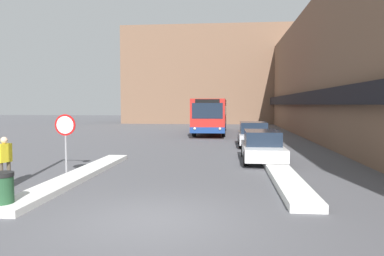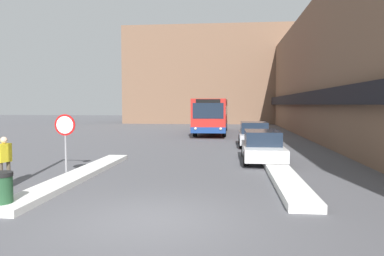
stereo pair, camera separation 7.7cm
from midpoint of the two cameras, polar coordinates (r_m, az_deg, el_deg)
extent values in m
plane|color=#515156|center=(8.74, -5.90, -13.76)|extent=(160.00, 160.00, 0.00)
cube|color=brown|center=(33.30, 20.52, 7.59)|extent=(5.00, 60.00, 10.11)
cube|color=black|center=(32.63, 15.75, 4.24)|extent=(0.50, 60.00, 0.90)
cube|color=brown|center=(53.81, 4.15, 7.86)|extent=(26.00, 8.00, 13.23)
cube|color=silver|center=(13.94, -16.75, -6.93)|extent=(0.90, 9.42, 0.19)
cube|color=silver|center=(13.20, 14.12, -7.40)|extent=(0.90, 7.67, 0.22)
cube|color=red|center=(33.79, 3.12, 2.14)|extent=(2.63, 11.51, 2.61)
cube|color=navy|center=(33.84, 3.12, 0.32)|extent=(2.65, 11.53, 0.46)
cube|color=#192333|center=(33.79, 3.13, 2.76)|extent=(2.66, 10.59, 0.72)
cube|color=#192333|center=(28.03, 2.54, 2.64)|extent=(2.32, 0.03, 1.17)
cube|color=black|center=(28.03, 2.54, 4.14)|extent=(1.84, 0.03, 0.28)
sphere|color=#F2EAC6|center=(28.15, 0.60, -0.09)|extent=(0.20, 0.20, 0.20)
sphere|color=#F2EAC6|center=(28.03, 4.46, -0.12)|extent=(0.20, 0.20, 0.20)
cylinder|color=black|center=(30.38, 0.53, -0.34)|extent=(0.28, 1.04, 1.04)
cylinder|color=black|center=(30.25, 5.04, -0.37)|extent=(0.28, 1.04, 1.04)
cylinder|color=black|center=(37.48, 1.56, 0.41)|extent=(0.28, 1.04, 1.04)
cylinder|color=black|center=(37.37, 5.22, 0.39)|extent=(0.28, 1.04, 1.04)
cube|color=silver|center=(17.47, 10.77, -3.35)|extent=(1.75, 4.67, 0.52)
cube|color=#192333|center=(17.52, 10.76, -1.43)|extent=(1.54, 2.57, 0.63)
cylinder|color=black|center=(16.16, 14.02, -4.67)|extent=(0.20, 0.62, 0.62)
cylinder|color=black|center=(16.01, 8.35, -4.67)|extent=(0.20, 0.62, 0.62)
cylinder|color=black|center=(19.00, 12.80, -3.42)|extent=(0.20, 0.62, 0.62)
cylinder|color=black|center=(18.88, 7.98, -3.41)|extent=(0.20, 0.62, 0.62)
cube|color=#B7B7BC|center=(23.74, 9.50, -1.44)|extent=(1.82, 4.33, 0.58)
cube|color=#192333|center=(23.80, 9.50, 0.09)|extent=(1.60, 2.38, 0.68)
cylinder|color=black|center=(22.49, 11.82, -2.33)|extent=(0.20, 0.63, 0.63)
cylinder|color=black|center=(22.38, 7.58, -2.31)|extent=(0.20, 0.63, 0.63)
cylinder|color=black|center=(25.16, 11.20, -1.70)|extent=(0.20, 0.63, 0.63)
cylinder|color=black|center=(25.06, 7.41, -1.68)|extent=(0.20, 0.63, 0.63)
cylinder|color=gray|center=(14.12, -18.55, -2.58)|extent=(0.07, 0.07, 2.26)
cylinder|color=red|center=(14.05, -18.65, 0.45)|extent=(0.76, 0.03, 0.76)
cylinder|color=white|center=(14.03, -18.67, 0.45)|extent=(0.62, 0.02, 0.62)
cylinder|color=brown|center=(13.27, -26.94, -6.40)|extent=(0.12, 0.12, 0.78)
cylinder|color=brown|center=(13.44, -26.00, -6.25)|extent=(0.12, 0.12, 0.78)
cube|color=yellow|center=(13.25, -26.55, -3.40)|extent=(0.32, 0.47, 0.59)
sphere|color=beige|center=(13.21, -26.60, -1.67)|extent=(0.22, 0.22, 0.22)
cylinder|color=yellow|center=(13.39, -25.84, -3.44)|extent=(0.09, 0.09, 0.56)
cylinder|color=#234C2D|center=(10.41, -26.93, -8.88)|extent=(0.56, 0.56, 0.85)
cylinder|color=black|center=(10.32, -27.01, -6.30)|extent=(0.59, 0.59, 0.10)
camera|label=1|loc=(0.04, -89.87, 0.01)|focal=35.00mm
camera|label=2|loc=(0.04, 90.13, -0.01)|focal=35.00mm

